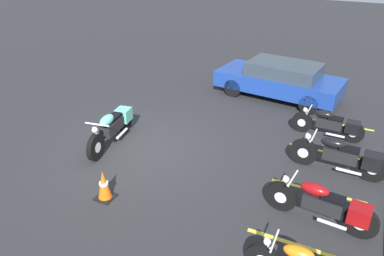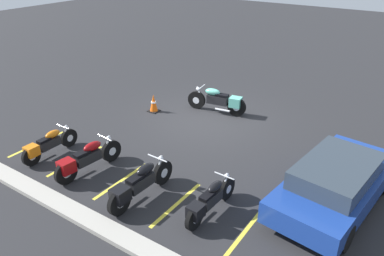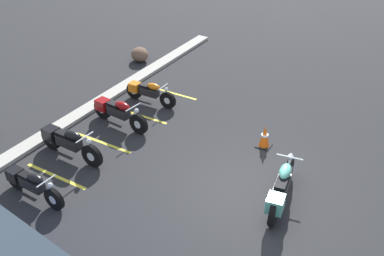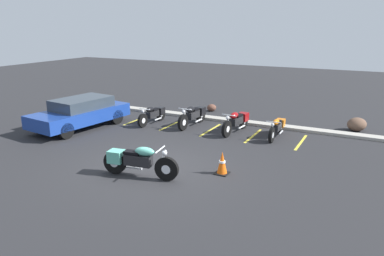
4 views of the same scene
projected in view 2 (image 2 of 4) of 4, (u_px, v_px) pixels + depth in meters
name	position (u px, v px, depth m)	size (l,w,h in m)	color
ground	(207.00, 120.00, 13.99)	(60.00, 60.00, 0.00)	#262628
motorcycle_teal_featured	(219.00, 100.00, 14.37)	(2.38, 0.77, 0.94)	black
parked_bike_0	(209.00, 200.00, 8.92)	(0.57, 2.02, 0.80)	black
parked_bike_1	(139.00, 184.00, 9.43)	(0.65, 2.30, 0.90)	black
parked_bike_2	(86.00, 159.00, 10.55)	(0.65, 2.23, 0.88)	black
parked_bike_3	(48.00, 145.00, 11.41)	(0.56, 1.99, 0.78)	black
car_blue	(336.00, 182.00, 9.17)	(2.32, 4.49, 1.29)	black
concrete_curb	(69.00, 209.00, 9.20)	(18.00, 0.50, 0.12)	#A8A399
traffic_cone	(154.00, 103.00, 14.55)	(0.40, 0.40, 0.70)	black
stall_line_0	(244.00, 233.00, 8.52)	(0.10, 2.10, 0.00)	gold
stall_line_1	(176.00, 204.00, 9.46)	(0.10, 2.10, 0.00)	gold
stall_line_2	(122.00, 180.00, 10.41)	(0.10, 2.10, 0.00)	gold
stall_line_3	(76.00, 161.00, 11.36)	(0.10, 2.10, 0.00)	gold
stall_line_4	(37.00, 144.00, 12.31)	(0.10, 2.10, 0.00)	gold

